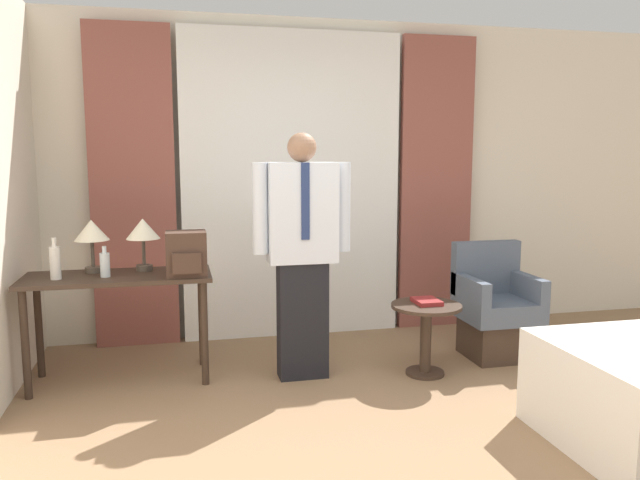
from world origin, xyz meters
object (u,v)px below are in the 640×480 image
book (427,301)px  bottle_near_edge (105,264)px  table_lamp_left (92,233)px  table_lamp_right (143,231)px  side_table (426,327)px  person (302,248)px  backpack (186,254)px  armchair (495,313)px  bottle_by_lamp (55,262)px  desk (118,291)px

book → bottle_near_edge: bearing=172.5°
table_lamp_left → table_lamp_right: size_ratio=1.00×
bottle_near_edge → side_table: 2.25m
person → book: bearing=-8.7°
backpack → person: 0.79m
bottle_near_edge → backpack: size_ratio=0.69×
armchair → person: bearing=-176.0°
bottle_by_lamp → person: 1.63m
backpack → book: bearing=-7.0°
bottle_by_lamp → armchair: (3.18, -0.04, -0.52)m
table_lamp_left → backpack: 0.70m
side_table → book: (0.01, 0.03, 0.18)m
desk → bottle_by_lamp: size_ratio=4.50×
table_lamp_right → person: bearing=-17.3°
bottle_by_lamp → side_table: (2.49, -0.31, -0.51)m
table_lamp_right → book: table_lamp_right is taller
table_lamp_left → book: size_ratio=1.67×
desk → backpack: (0.46, -0.13, 0.26)m
bottle_by_lamp → person: (1.63, -0.15, 0.06)m
bottle_near_edge → side_table: bottle_near_edge is taller
person → table_lamp_left: bearing=166.7°
armchair → book: armchair is taller
table_lamp_left → side_table: table_lamp_left is taller
bottle_near_edge → person: bearing=-6.7°
armchair → backpack: bearing=-179.1°
side_table → table_lamp_left: bearing=167.7°
desk → bottle_by_lamp: 0.45m
backpack → armchair: size_ratio=0.34×
person → armchair: size_ratio=1.95×
bottle_by_lamp → side_table: 2.56m
table_lamp_right → side_table: size_ratio=0.72×
bottle_by_lamp → side_table: size_ratio=0.54×
desk → bottle_near_edge: 0.22m
bottle_by_lamp → table_lamp_left: bearing=41.8°
bottle_near_edge → person: 1.33m
table_lamp_right → bottle_by_lamp: (-0.55, -0.19, -0.16)m
bottle_near_edge → backpack: bearing=-9.0°
backpack → table_lamp_left: bearing=157.3°
desk → person: 1.29m
backpack → book: backpack is taller
desk → table_lamp_right: size_ratio=3.38×
backpack → book: 1.71m
bottle_near_edge → armchair: (2.87, -0.05, -0.49)m
person → armchair: person is taller
bottle_by_lamp → book: bottle_by_lamp is taller
table_lamp_left → table_lamp_right: bearing=0.0°
backpack → side_table: backpack is taller
backpack → armchair: (2.33, 0.04, -0.55)m
backpack → armchair: 2.40m
person → armchair: 1.66m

